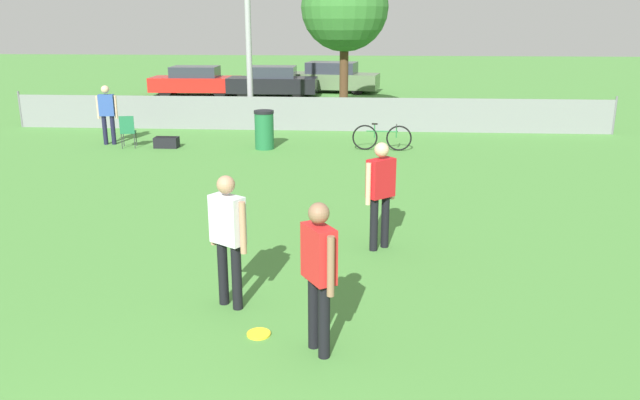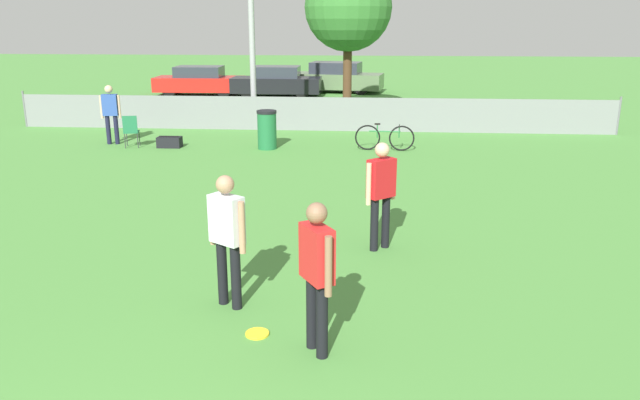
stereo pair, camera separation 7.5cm
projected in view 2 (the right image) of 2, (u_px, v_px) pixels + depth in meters
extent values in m
cube|color=gray|center=(311.00, 114.00, 20.46)|extent=(19.58, 0.03, 1.10)
cylinder|color=slate|center=(25.00, 109.00, 21.20)|extent=(0.07, 0.07, 1.21)
cylinder|color=slate|center=(619.00, 116.00, 19.70)|extent=(0.07, 0.07, 1.21)
cylinder|color=#4C331E|center=(347.00, 80.00, 22.87)|extent=(0.32, 0.32, 2.79)
sphere|color=#33702D|center=(348.00, 7.00, 22.14)|extent=(3.13, 3.13, 3.13)
cylinder|color=black|center=(222.00, 272.00, 8.06)|extent=(0.13, 0.13, 0.87)
cylinder|color=black|center=(236.00, 277.00, 7.91)|extent=(0.13, 0.13, 0.87)
cube|color=silver|center=(227.00, 219.00, 7.78)|extent=(0.50, 0.43, 0.61)
sphere|color=tan|center=(225.00, 184.00, 7.65)|extent=(0.23, 0.23, 0.23)
cylinder|color=tan|center=(212.00, 220.00, 7.95)|extent=(0.08, 0.08, 0.66)
cylinder|color=tan|center=(242.00, 228.00, 7.64)|extent=(0.08, 0.08, 0.66)
cylinder|color=black|center=(312.00, 312.00, 6.97)|extent=(0.13, 0.13, 0.87)
cylinder|color=black|center=(322.00, 321.00, 6.76)|extent=(0.13, 0.13, 0.87)
cube|color=red|center=(317.00, 253.00, 6.66)|extent=(0.42, 0.50, 0.61)
sphere|color=#8C664C|center=(317.00, 213.00, 6.53)|extent=(0.23, 0.23, 0.23)
cylinder|color=#8C664C|center=(306.00, 250.00, 6.90)|extent=(0.08, 0.08, 0.66)
cylinder|color=#8C664C|center=(328.00, 267.00, 6.45)|extent=(0.08, 0.08, 0.66)
cylinder|color=black|center=(374.00, 225.00, 9.91)|extent=(0.13, 0.13, 0.87)
cylinder|color=black|center=(386.00, 222.00, 10.05)|extent=(0.13, 0.13, 0.87)
cube|color=red|center=(381.00, 178.00, 9.77)|extent=(0.48, 0.46, 0.61)
sphere|color=#D8AD8C|center=(382.00, 150.00, 9.64)|extent=(0.23, 0.23, 0.23)
cylinder|color=#D8AD8C|center=(369.00, 184.00, 9.63)|extent=(0.08, 0.08, 0.66)
cylinder|color=#D8AD8C|center=(393.00, 179.00, 9.94)|extent=(0.08, 0.08, 0.66)
cylinder|color=#191933|center=(116.00, 130.00, 18.32)|extent=(0.13, 0.13, 0.85)
cylinder|color=#191933|center=(108.00, 130.00, 18.30)|extent=(0.13, 0.13, 0.85)
cube|color=#2D4C9E|center=(110.00, 105.00, 18.10)|extent=(0.45, 0.28, 0.61)
sphere|color=#D8AD8C|center=(109.00, 89.00, 17.98)|extent=(0.23, 0.23, 0.23)
cylinder|color=#D8AD8C|center=(119.00, 107.00, 18.14)|extent=(0.08, 0.08, 0.66)
cylinder|color=#D8AD8C|center=(101.00, 107.00, 18.10)|extent=(0.08, 0.08, 0.66)
cylinder|color=yellow|center=(257.00, 334.00, 7.36)|extent=(0.28, 0.28, 0.03)
torus|color=yellow|center=(257.00, 333.00, 7.36)|extent=(0.29, 0.29, 0.03)
cylinder|color=#333338|center=(139.00, 138.00, 18.13)|extent=(0.02, 0.02, 0.43)
cylinder|color=#333338|center=(127.00, 139.00, 18.08)|extent=(0.02, 0.02, 0.43)
cylinder|color=#333338|center=(138.00, 141.00, 17.80)|extent=(0.02, 0.02, 0.43)
cylinder|color=#333338|center=(125.00, 141.00, 17.75)|extent=(0.02, 0.02, 0.43)
cube|color=#1E663F|center=(132.00, 132.00, 17.88)|extent=(0.48, 0.48, 0.03)
cube|color=#1E663F|center=(130.00, 124.00, 17.62)|extent=(0.40, 0.11, 0.48)
torus|color=black|center=(368.00, 137.00, 17.50)|extent=(0.71, 0.08, 0.71)
torus|color=black|center=(402.00, 138.00, 17.38)|extent=(0.71, 0.08, 0.71)
cylinder|color=#267238|center=(385.00, 131.00, 17.39)|extent=(0.88, 0.08, 0.04)
cylinder|color=#267238|center=(377.00, 131.00, 17.42)|extent=(0.03, 0.03, 0.37)
cylinder|color=#267238|center=(399.00, 132.00, 17.34)|extent=(0.03, 0.03, 0.33)
cube|color=black|center=(377.00, 124.00, 17.36)|extent=(0.16, 0.07, 0.04)
cylinder|color=black|center=(399.00, 126.00, 17.30)|extent=(0.05, 0.44, 0.03)
cylinder|color=#1E6638|center=(267.00, 131.00, 17.63)|extent=(0.53, 0.53, 1.01)
cylinder|color=black|center=(267.00, 112.00, 17.47)|extent=(0.56, 0.56, 0.08)
cube|color=black|center=(170.00, 142.00, 17.92)|extent=(0.67, 0.37, 0.30)
cube|color=black|center=(169.00, 136.00, 17.87)|extent=(0.57, 0.04, 0.02)
cylinder|color=black|center=(230.00, 87.00, 30.47)|extent=(0.66, 0.20, 0.65)
cylinder|color=black|center=(224.00, 90.00, 29.05)|extent=(0.66, 0.20, 0.65)
cylinder|color=black|center=(178.00, 87.00, 30.61)|extent=(0.66, 0.20, 0.65)
cylinder|color=black|center=(169.00, 90.00, 29.19)|extent=(0.66, 0.20, 0.65)
cube|color=red|center=(200.00, 84.00, 29.77)|extent=(4.22, 1.81, 0.66)
cube|color=#2D333D|center=(199.00, 72.00, 29.61)|extent=(2.21, 1.55, 0.50)
cylinder|color=black|center=(305.00, 88.00, 30.03)|extent=(0.62, 0.18, 0.62)
cylinder|color=black|center=(302.00, 92.00, 28.65)|extent=(0.62, 0.18, 0.62)
cylinder|color=black|center=(252.00, 88.00, 30.23)|extent=(0.62, 0.18, 0.62)
cylinder|color=black|center=(247.00, 91.00, 28.85)|extent=(0.62, 0.18, 0.62)
cube|color=black|center=(276.00, 85.00, 29.37)|extent=(4.15, 1.67, 0.69)
cube|color=#2D333D|center=(276.00, 72.00, 29.20)|extent=(2.16, 1.47, 0.52)
cylinder|color=black|center=(366.00, 85.00, 31.37)|extent=(0.68, 0.28, 0.66)
cylinder|color=black|center=(361.00, 88.00, 29.99)|extent=(0.68, 0.28, 0.66)
cylinder|color=black|center=(312.00, 83.00, 32.02)|extent=(0.68, 0.28, 0.66)
cylinder|color=black|center=(304.00, 86.00, 30.64)|extent=(0.68, 0.28, 0.66)
cube|color=#59724C|center=(336.00, 81.00, 30.94)|extent=(4.81, 2.40, 0.73)
cube|color=#2D333D|center=(336.00, 68.00, 30.76)|extent=(2.60, 1.85, 0.55)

